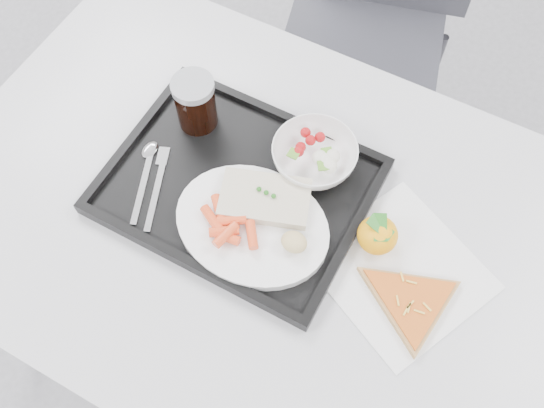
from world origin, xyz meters
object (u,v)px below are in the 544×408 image
(cola_glass, at_px, (195,102))
(pizza_slice, at_px, (410,302))
(dinner_plate, at_px, (252,225))
(salad_bowl, at_px, (314,156))
(tangerine, at_px, (378,235))
(table, at_px, (267,234))
(tray, at_px, (238,187))
(chair, at_px, (377,8))

(cola_glass, bearing_deg, pizza_slice, -16.02)
(pizza_slice, bearing_deg, dinner_plate, -178.54)
(salad_bowl, xyz_separation_m, tangerine, (0.16, -0.09, -0.00))
(dinner_plate, relative_size, cola_glass, 2.50)
(salad_bowl, relative_size, cola_glass, 1.41)
(table, relative_size, dinner_plate, 4.44)
(tray, distance_m, salad_bowl, 0.15)
(tangerine, bearing_deg, salad_bowl, 151.38)
(pizza_slice, bearing_deg, tray, 171.42)
(tray, bearing_deg, tangerine, 4.00)
(tangerine, bearing_deg, pizza_slice, -37.31)
(pizza_slice, bearing_deg, salad_bowl, 147.99)
(chair, distance_m, cola_glass, 0.72)
(chair, xyz_separation_m, cola_glass, (-0.11, -0.66, 0.28))
(chair, relative_size, dinner_plate, 3.44)
(tangerine, bearing_deg, chair, 111.01)
(chair, bearing_deg, pizza_slice, -64.98)
(dinner_plate, distance_m, cola_glass, 0.25)
(chair, bearing_deg, salad_bowl, -79.54)
(tray, xyz_separation_m, dinner_plate, (0.06, -0.06, 0.02))
(chair, xyz_separation_m, salad_bowl, (0.12, -0.64, 0.25))
(cola_glass, height_order, pizza_slice, cola_glass)
(cola_glass, distance_m, tangerine, 0.40)
(table, relative_size, cola_glass, 11.11)
(salad_bowl, relative_size, tangerine, 2.19)
(cola_glass, bearing_deg, tray, -32.69)
(cola_glass, xyz_separation_m, pizza_slice, (0.49, -0.14, -0.06))
(chair, distance_m, pizza_slice, 0.91)
(dinner_plate, bearing_deg, pizza_slice, 1.46)
(table, height_order, salad_bowl, salad_bowl)
(chair, distance_m, tray, 0.78)
(tray, height_order, salad_bowl, salad_bowl)
(cola_glass, relative_size, pizza_slice, 0.48)
(table, relative_size, chair, 1.29)
(tray, bearing_deg, table, -19.40)
(tray, xyz_separation_m, cola_glass, (-0.13, 0.09, 0.06))
(salad_bowl, bearing_deg, tangerine, -28.62)
(tangerine, xyz_separation_m, pizza_slice, (0.09, -0.07, -0.02))
(tangerine, distance_m, pizza_slice, 0.12)
(dinner_plate, xyz_separation_m, cola_glass, (-0.20, 0.15, 0.05))
(table, height_order, dinner_plate, dinner_plate)
(tray, bearing_deg, pizza_slice, -8.58)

